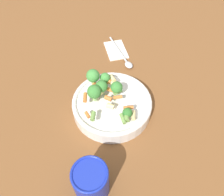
{
  "coord_description": "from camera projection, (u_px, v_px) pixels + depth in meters",
  "views": [
    {
      "loc": [
        -0.32,
        -0.22,
        0.54
      ],
      "look_at": [
        0.0,
        0.0,
        0.06
      ],
      "focal_mm": 35.0,
      "sensor_mm": 36.0,
      "label": 1
    }
  ],
  "objects": [
    {
      "name": "cup",
      "position": [
        91.0,
        181.0,
        0.48
      ],
      "size": [
        0.08,
        0.08,
        0.1
      ],
      "color": "#192DAD",
      "rests_on": "ground_plane"
    },
    {
      "name": "spoon",
      "position": [
        124.0,
        57.0,
        0.8
      ],
      "size": [
        0.12,
        0.17,
        0.01
      ],
      "rotation": [
        0.0,
        0.0,
        10.43
      ],
      "color": "silver",
      "rests_on": "napkin"
    },
    {
      "name": "ground_plane",
      "position": [
        112.0,
        109.0,
        0.67
      ],
      "size": [
        3.0,
        3.0,
        0.0
      ],
      "primitive_type": "plane",
      "color": "brown"
    },
    {
      "name": "napkin",
      "position": [
        116.0,
        50.0,
        0.84
      ],
      "size": [
        0.13,
        0.13,
        0.01
      ],
      "color": "white",
      "rests_on": "ground_plane"
    },
    {
      "name": "pasta_salad",
      "position": [
        104.0,
        89.0,
        0.62
      ],
      "size": [
        0.17,
        0.19,
        0.07
      ],
      "color": "#8CB766",
      "rests_on": "bowl"
    },
    {
      "name": "bowl",
      "position": [
        112.0,
        104.0,
        0.65
      ],
      "size": [
        0.23,
        0.23,
        0.05
      ],
      "color": "white",
      "rests_on": "ground_plane"
    }
  ]
}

